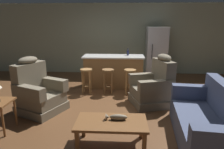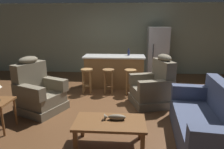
{
  "view_description": "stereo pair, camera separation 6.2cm",
  "coord_description": "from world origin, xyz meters",
  "px_view_note": "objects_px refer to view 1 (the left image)",
  "views": [
    {
      "loc": [
        0.27,
        -4.51,
        1.89
      ],
      "look_at": [
        0.03,
        -0.1,
        0.75
      ],
      "focal_mm": 32.0,
      "sensor_mm": 36.0,
      "label": 1
    },
    {
      "loc": [
        0.33,
        -4.5,
        1.89
      ],
      "look_at": [
        0.03,
        -0.1,
        0.75
      ],
      "focal_mm": 32.0,
      "sensor_mm": 36.0,
      "label": 2
    }
  ],
  "objects_px": {
    "refrigerator": "(156,53)",
    "fish_figurine": "(116,117)",
    "coffee_table": "(111,124)",
    "bottle_tall_green": "(128,53)",
    "recliner_near_island": "(154,87)",
    "bar_stool_left": "(86,76)",
    "couch": "(209,123)",
    "kitchen_island": "(114,71)",
    "bar_stool_right": "(130,77)",
    "recliner_near_lamp": "(38,93)",
    "bar_stool_middle": "(108,77)"
  },
  "relations": [
    {
      "from": "refrigerator",
      "to": "fish_figurine",
      "type": "bearing_deg",
      "value": -106.68
    },
    {
      "from": "coffee_table",
      "to": "bottle_tall_green",
      "type": "relative_size",
      "value": 5.15
    },
    {
      "from": "refrigerator",
      "to": "recliner_near_island",
      "type": "bearing_deg",
      "value": -99.69
    },
    {
      "from": "bar_stool_left",
      "to": "couch",
      "type": "bearing_deg",
      "value": -43.31
    },
    {
      "from": "kitchen_island",
      "to": "fish_figurine",
      "type": "bearing_deg",
      "value": -86.49
    },
    {
      "from": "bar_stool_left",
      "to": "bar_stool_right",
      "type": "xyz_separation_m",
      "value": [
        1.19,
        0.0,
        0.0
      ]
    },
    {
      "from": "recliner_near_lamp",
      "to": "bottle_tall_green",
      "type": "distance_m",
      "value": 2.85
    },
    {
      "from": "bar_stool_right",
      "to": "refrigerator",
      "type": "height_order",
      "value": "refrigerator"
    },
    {
      "from": "coffee_table",
      "to": "bar_stool_middle",
      "type": "height_order",
      "value": "bar_stool_middle"
    },
    {
      "from": "bar_stool_middle",
      "to": "bottle_tall_green",
      "type": "relative_size",
      "value": 3.18
    },
    {
      "from": "recliner_near_island",
      "to": "bar_stool_left",
      "type": "height_order",
      "value": "recliner_near_island"
    },
    {
      "from": "couch",
      "to": "recliner_near_lamp",
      "type": "relative_size",
      "value": 1.65
    },
    {
      "from": "recliner_near_island",
      "to": "bar_stool_middle",
      "type": "xyz_separation_m",
      "value": [
        -1.14,
        0.68,
        0.05
      ]
    },
    {
      "from": "recliner_near_island",
      "to": "bar_stool_right",
      "type": "height_order",
      "value": "recliner_near_island"
    },
    {
      "from": "bar_stool_middle",
      "to": "bar_stool_right",
      "type": "xyz_separation_m",
      "value": [
        0.59,
        0.0,
        0.0
      ]
    },
    {
      "from": "recliner_near_lamp",
      "to": "recliner_near_island",
      "type": "distance_m",
      "value": 2.63
    },
    {
      "from": "coffee_table",
      "to": "bar_stool_middle",
      "type": "xyz_separation_m",
      "value": [
        -0.23,
        2.43,
        0.11
      ]
    },
    {
      "from": "couch",
      "to": "refrigerator",
      "type": "bearing_deg",
      "value": -80.67
    },
    {
      "from": "bottle_tall_green",
      "to": "bar_stool_middle",
      "type": "bearing_deg",
      "value": -126.59
    },
    {
      "from": "coffee_table",
      "to": "bar_stool_right",
      "type": "height_order",
      "value": "bar_stool_right"
    },
    {
      "from": "couch",
      "to": "kitchen_island",
      "type": "bearing_deg",
      "value": -53.67
    },
    {
      "from": "couch",
      "to": "bottle_tall_green",
      "type": "bearing_deg",
      "value": -61.16
    },
    {
      "from": "recliner_near_lamp",
      "to": "bar_stool_right",
      "type": "distance_m",
      "value": 2.37
    },
    {
      "from": "recliner_near_lamp",
      "to": "bar_stool_left",
      "type": "bearing_deg",
      "value": 79.82
    },
    {
      "from": "coffee_table",
      "to": "recliner_near_lamp",
      "type": "relative_size",
      "value": 0.92
    },
    {
      "from": "kitchen_island",
      "to": "bar_stool_middle",
      "type": "xyz_separation_m",
      "value": [
        -0.12,
        -0.63,
        -0.01
      ]
    },
    {
      "from": "couch",
      "to": "recliner_near_island",
      "type": "relative_size",
      "value": 1.65
    },
    {
      "from": "bar_stool_left",
      "to": "bar_stool_right",
      "type": "distance_m",
      "value": 1.19
    },
    {
      "from": "bottle_tall_green",
      "to": "kitchen_island",
      "type": "bearing_deg",
      "value": -166.29
    },
    {
      "from": "kitchen_island",
      "to": "refrigerator",
      "type": "bearing_deg",
      "value": 39.71
    },
    {
      "from": "couch",
      "to": "coffee_table",
      "type": "bearing_deg",
      "value": 13.01
    },
    {
      "from": "bottle_tall_green",
      "to": "fish_figurine",
      "type": "bearing_deg",
      "value": -94.44
    },
    {
      "from": "fish_figurine",
      "to": "recliner_near_island",
      "type": "distance_m",
      "value": 1.89
    },
    {
      "from": "bar_stool_middle",
      "to": "refrigerator",
      "type": "distance_m",
      "value": 2.44
    },
    {
      "from": "bar_stool_left",
      "to": "bottle_tall_green",
      "type": "bearing_deg",
      "value": 32.8
    },
    {
      "from": "fish_figurine",
      "to": "couch",
      "type": "distance_m",
      "value": 1.49
    },
    {
      "from": "recliner_near_island",
      "to": "bar_stool_right",
      "type": "relative_size",
      "value": 1.76
    },
    {
      "from": "recliner_near_island",
      "to": "refrigerator",
      "type": "distance_m",
      "value": 2.58
    },
    {
      "from": "coffee_table",
      "to": "recliner_near_lamp",
      "type": "distance_m",
      "value": 2.06
    },
    {
      "from": "fish_figurine",
      "to": "recliner_near_lamp",
      "type": "relative_size",
      "value": 0.28
    },
    {
      "from": "couch",
      "to": "bar_stool_left",
      "type": "xyz_separation_m",
      "value": [
        -2.38,
        2.24,
        0.13
      ]
    },
    {
      "from": "bottle_tall_green",
      "to": "recliner_near_island",
      "type": "bearing_deg",
      "value": -67.32
    },
    {
      "from": "kitchen_island",
      "to": "bottle_tall_green",
      "type": "bearing_deg",
      "value": 13.71
    },
    {
      "from": "recliner_near_lamp",
      "to": "kitchen_island",
      "type": "relative_size",
      "value": 0.67
    },
    {
      "from": "coffee_table",
      "to": "recliner_near_lamp",
      "type": "bearing_deg",
      "value": 143.98
    },
    {
      "from": "coffee_table",
      "to": "fish_figurine",
      "type": "xyz_separation_m",
      "value": [
        0.07,
        0.05,
        0.1
      ]
    },
    {
      "from": "recliner_near_lamp",
      "to": "bottle_tall_green",
      "type": "xyz_separation_m",
      "value": [
        1.98,
        1.95,
        0.61
      ]
    },
    {
      "from": "recliner_near_lamp",
      "to": "bar_stool_middle",
      "type": "relative_size",
      "value": 1.76
    },
    {
      "from": "fish_figurine",
      "to": "bar_stool_right",
      "type": "relative_size",
      "value": 0.5
    },
    {
      "from": "recliner_near_island",
      "to": "refrigerator",
      "type": "bearing_deg",
      "value": -115.66
    }
  ]
}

